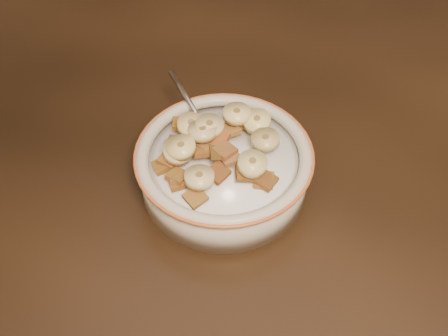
% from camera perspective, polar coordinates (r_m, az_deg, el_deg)
% --- Properties ---
extents(table, '(1.43, 0.94, 0.04)m').
position_cam_1_polar(table, '(0.69, 13.57, -2.19)').
color(table, black).
rests_on(table, floor).
extents(cereal_bowl, '(0.19, 0.19, 0.04)m').
position_cam_1_polar(cereal_bowl, '(0.63, 0.00, -0.45)').
color(cereal_bowl, '#BCB7A9').
rests_on(cereal_bowl, table).
extents(milk, '(0.16, 0.16, 0.00)m').
position_cam_1_polar(milk, '(0.61, 0.00, 0.91)').
color(milk, white).
rests_on(milk, cereal_bowl).
extents(spoon, '(0.06, 0.05, 0.01)m').
position_cam_1_polar(spoon, '(0.63, -1.28, 2.98)').
color(spoon, '#ADADAF').
rests_on(spoon, cereal_bowl).
extents(cereal_square_0, '(0.03, 0.03, 0.01)m').
position_cam_1_polar(cereal_square_0, '(0.57, -2.92, -2.97)').
color(cereal_square_0, brown).
rests_on(cereal_square_0, milk).
extents(cereal_square_1, '(0.03, 0.03, 0.01)m').
position_cam_1_polar(cereal_square_1, '(0.58, -0.61, -0.46)').
color(cereal_square_1, brown).
rests_on(cereal_square_1, milk).
extents(cereal_square_2, '(0.03, 0.03, 0.01)m').
position_cam_1_polar(cereal_square_2, '(0.64, -4.38, 4.45)').
color(cereal_square_2, brown).
rests_on(cereal_square_2, milk).
extents(cereal_square_3, '(0.03, 0.03, 0.01)m').
position_cam_1_polar(cereal_square_3, '(0.59, 0.10, 1.78)').
color(cereal_square_3, '#935C29').
rests_on(cereal_square_3, milk).
extents(cereal_square_4, '(0.03, 0.03, 0.01)m').
position_cam_1_polar(cereal_square_4, '(0.59, 0.59, 1.13)').
color(cereal_square_4, brown).
rests_on(cereal_square_4, milk).
extents(cereal_square_5, '(0.03, 0.03, 0.01)m').
position_cam_1_polar(cereal_square_5, '(0.60, -2.34, 1.80)').
color(cereal_square_5, brown).
rests_on(cereal_square_5, milk).
extents(cereal_square_6, '(0.02, 0.02, 0.01)m').
position_cam_1_polar(cereal_square_6, '(0.58, 4.31, -1.25)').
color(cereal_square_6, brown).
rests_on(cereal_square_6, milk).
extents(cereal_square_7, '(0.02, 0.02, 0.01)m').
position_cam_1_polar(cereal_square_7, '(0.60, -1.61, 2.50)').
color(cereal_square_7, olive).
rests_on(cereal_square_7, milk).
extents(cereal_square_8, '(0.03, 0.03, 0.01)m').
position_cam_1_polar(cereal_square_8, '(0.59, -4.54, -1.05)').
color(cereal_square_8, brown).
rests_on(cereal_square_8, milk).
extents(cereal_square_9, '(0.02, 0.02, 0.01)m').
position_cam_1_polar(cereal_square_9, '(0.60, -5.61, 0.86)').
color(cereal_square_9, brown).
rests_on(cereal_square_9, milk).
extents(cereal_square_10, '(0.02, 0.02, 0.01)m').
position_cam_1_polar(cereal_square_10, '(0.65, 2.77, 4.65)').
color(cereal_square_10, '#996321').
rests_on(cereal_square_10, milk).
extents(cereal_square_11, '(0.03, 0.03, 0.01)m').
position_cam_1_polar(cereal_square_11, '(0.59, -4.66, -1.41)').
color(cereal_square_11, brown).
rests_on(cereal_square_11, milk).
extents(cereal_square_12, '(0.03, 0.03, 0.01)m').
position_cam_1_polar(cereal_square_12, '(0.60, -6.26, 0.27)').
color(cereal_square_12, '#93561C').
rests_on(cereal_square_12, milk).
extents(cereal_square_13, '(0.02, 0.02, 0.01)m').
position_cam_1_polar(cereal_square_13, '(0.59, -4.71, -0.83)').
color(cereal_square_13, brown).
rests_on(cereal_square_13, milk).
extents(cereal_square_14, '(0.03, 0.03, 0.01)m').
position_cam_1_polar(cereal_square_14, '(0.59, 4.08, -1.26)').
color(cereal_square_14, '#9D5D31').
rests_on(cereal_square_14, milk).
extents(cereal_square_15, '(0.03, 0.03, 0.01)m').
position_cam_1_polar(cereal_square_15, '(0.63, 0.71, 3.99)').
color(cereal_square_15, '#99642B').
rests_on(cereal_square_15, milk).
extents(cereal_square_16, '(0.03, 0.03, 0.01)m').
position_cam_1_polar(cereal_square_16, '(0.64, -1.94, 4.38)').
color(cereal_square_16, brown).
rests_on(cereal_square_16, milk).
extents(cereal_square_17, '(0.02, 0.03, 0.01)m').
position_cam_1_polar(cereal_square_17, '(0.62, -4.88, 2.65)').
color(cereal_square_17, brown).
rests_on(cereal_square_17, milk).
extents(cereal_square_18, '(0.03, 0.03, 0.01)m').
position_cam_1_polar(cereal_square_18, '(0.59, -0.46, 1.59)').
color(cereal_square_18, brown).
rests_on(cereal_square_18, milk).
extents(cereal_square_19, '(0.02, 0.02, 0.01)m').
position_cam_1_polar(cereal_square_19, '(0.60, -0.57, 2.89)').
color(cereal_square_19, brown).
rests_on(cereal_square_19, milk).
extents(cereal_square_20, '(0.03, 0.03, 0.01)m').
position_cam_1_polar(cereal_square_20, '(0.61, -1.10, 3.46)').
color(cereal_square_20, brown).
rests_on(cereal_square_20, milk).
extents(cereal_square_21, '(0.03, 0.03, 0.01)m').
position_cam_1_polar(cereal_square_21, '(0.64, 1.15, 4.55)').
color(cereal_square_21, '#995A1A').
rests_on(cereal_square_21, milk).
extents(cereal_square_22, '(0.03, 0.03, 0.01)m').
position_cam_1_polar(cereal_square_22, '(0.58, 2.19, -0.46)').
color(cereal_square_22, brown).
rests_on(cereal_square_22, milk).
extents(banana_slice_0, '(0.04, 0.04, 0.01)m').
position_cam_1_polar(banana_slice_0, '(0.60, -4.75, 2.11)').
color(banana_slice_0, '#EBD089').
rests_on(banana_slice_0, milk).
extents(banana_slice_1, '(0.04, 0.04, 0.02)m').
position_cam_1_polar(banana_slice_1, '(0.63, 3.35, 4.77)').
color(banana_slice_1, '#F6E89E').
rests_on(banana_slice_1, milk).
extents(banana_slice_2, '(0.04, 0.04, 0.02)m').
position_cam_1_polar(banana_slice_2, '(0.61, -3.33, 4.37)').
color(banana_slice_2, beige).
rests_on(banana_slice_2, milk).
extents(banana_slice_3, '(0.04, 0.03, 0.01)m').
position_cam_1_polar(banana_slice_3, '(0.60, -4.72, 1.64)').
color(banana_slice_3, beige).
rests_on(banana_slice_3, milk).
extents(banana_slice_4, '(0.04, 0.04, 0.01)m').
position_cam_1_polar(banana_slice_4, '(0.61, -1.47, 4.29)').
color(banana_slice_4, '#DDCB7F').
rests_on(banana_slice_4, milk).
extents(banana_slice_5, '(0.04, 0.04, 0.01)m').
position_cam_1_polar(banana_slice_5, '(0.63, 1.31, 5.53)').
color(banana_slice_5, '#F5E585').
rests_on(banana_slice_5, milk).
extents(banana_slice_6, '(0.04, 0.04, 0.01)m').
position_cam_1_polar(banana_slice_6, '(0.57, -2.52, -0.97)').
color(banana_slice_6, '#FDEBAA').
rests_on(banana_slice_6, milk).
extents(banana_slice_7, '(0.04, 0.04, 0.01)m').
position_cam_1_polar(banana_slice_7, '(0.58, 2.91, 0.44)').
color(banana_slice_7, '#F7EB9A').
rests_on(banana_slice_7, milk).
extents(banana_slice_8, '(0.04, 0.04, 0.01)m').
position_cam_1_polar(banana_slice_8, '(0.59, -4.37, 2.09)').
color(banana_slice_8, '#E1C682').
rests_on(banana_slice_8, milk).
extents(banana_slice_9, '(0.04, 0.04, 0.01)m').
position_cam_1_polar(banana_slice_9, '(0.61, 4.22, 2.87)').
color(banana_slice_9, '#D4BE7D').
rests_on(banana_slice_9, milk).
extents(banana_slice_10, '(0.03, 0.03, 0.01)m').
position_cam_1_polar(banana_slice_10, '(0.60, -2.20, 3.75)').
color(banana_slice_10, '#DCC389').
rests_on(banana_slice_10, milk).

